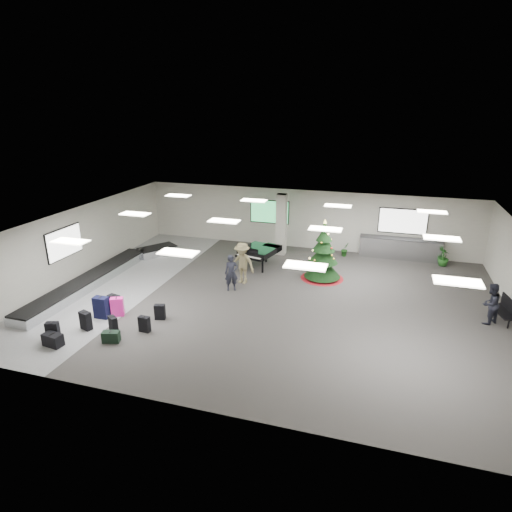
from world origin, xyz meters
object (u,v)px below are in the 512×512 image
(pink_suitcase, at_px, (117,307))
(potted_plant_left, at_px, (345,249))
(christmas_tree, at_px, (323,259))
(potted_plant_right, at_px, (444,257))
(bench, at_px, (506,309))
(traveler_a, at_px, (231,273))
(baggage_carousel, at_px, (104,274))
(grand_piano, at_px, (259,251))
(traveler_b, at_px, (242,263))
(service_counter, at_px, (400,248))
(traveler_bench, at_px, (490,304))

(pink_suitcase, xyz_separation_m, potted_plant_left, (7.45, 9.24, 0.02))
(christmas_tree, relative_size, potted_plant_right, 3.17)
(pink_suitcase, distance_m, bench, 14.25)
(traveler_a, bearing_deg, baggage_carousel, 160.11)
(grand_piano, relative_size, bench, 1.55)
(traveler_a, height_order, potted_plant_left, traveler_a)
(traveler_b, height_order, potted_plant_left, traveler_b)
(christmas_tree, bearing_deg, traveler_b, -154.76)
(baggage_carousel, distance_m, traveler_a, 6.00)
(service_counter, relative_size, traveler_b, 2.18)
(service_counter, relative_size, traveler_a, 2.58)
(traveler_a, bearing_deg, bench, -23.36)
(potted_plant_left, bearing_deg, traveler_a, -125.75)
(christmas_tree, bearing_deg, bench, -17.45)
(christmas_tree, bearing_deg, pink_suitcase, -139.04)
(christmas_tree, distance_m, potted_plant_left, 3.48)
(traveler_b, bearing_deg, potted_plant_left, 65.05)
(baggage_carousel, relative_size, potted_plant_left, 12.94)
(baggage_carousel, xyz_separation_m, potted_plant_right, (14.88, 6.24, 0.23))
(potted_plant_left, bearing_deg, traveler_bench, -46.02)
(christmas_tree, height_order, potted_plant_right, christmas_tree)
(traveler_a, bearing_deg, service_counter, 17.49)
(bench, relative_size, traveler_b, 0.77)
(traveler_a, xyz_separation_m, traveler_bench, (9.85, -0.09, -0.01))
(service_counter, bearing_deg, christmas_tree, -131.77)
(potted_plant_right, bearing_deg, traveler_a, -147.25)
(christmas_tree, height_order, traveler_a, christmas_tree)
(grand_piano, xyz_separation_m, traveler_bench, (9.56, -3.14, -0.01))
(traveler_a, relative_size, potted_plant_left, 2.09)
(baggage_carousel, bearing_deg, potted_plant_left, 31.87)
(service_counter, bearing_deg, bench, -59.08)
(baggage_carousel, bearing_deg, pink_suitcase, -47.85)
(service_counter, height_order, traveler_a, traveler_a)
(christmas_tree, bearing_deg, traveler_a, -145.13)
(pink_suitcase, bearing_deg, baggage_carousel, 107.05)
(potted_plant_right, bearing_deg, service_counter, 166.51)
(christmas_tree, relative_size, traveler_a, 1.77)
(traveler_b, relative_size, potted_plant_right, 2.12)
(bench, distance_m, traveler_b, 10.32)
(baggage_carousel, relative_size, bench, 6.76)
(traveler_a, xyz_separation_m, potted_plant_left, (4.17, 5.80, -0.41))
(grand_piano, bearing_deg, traveler_b, -78.60)
(traveler_a, bearing_deg, pink_suitcase, -158.26)
(bench, height_order, traveler_bench, traveler_bench)
(bench, height_order, potted_plant_right, potted_plant_right)
(bench, distance_m, traveler_bench, 0.76)
(bench, distance_m, traveler_a, 10.49)
(pink_suitcase, distance_m, traveler_b, 5.57)
(christmas_tree, xyz_separation_m, potted_plant_left, (0.68, 3.36, -0.57))
(pink_suitcase, relative_size, traveler_b, 0.40)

